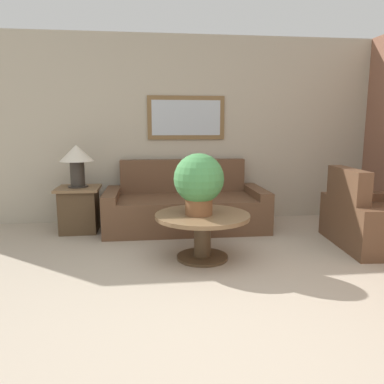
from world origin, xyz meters
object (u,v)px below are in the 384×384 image
object	(u,v)px
potted_plant_on_table	(199,181)
armchair	(377,222)
couch_main	(185,207)
side_table	(79,209)
coffee_table	(202,226)
table_lamp	(77,158)

from	to	relation	value
potted_plant_on_table	armchair	bearing A→B (deg)	5.73
couch_main	potted_plant_on_table	size ratio (longest dim) A/B	3.41
side_table	potted_plant_on_table	xyz separation A→B (m)	(1.40, -1.22, 0.52)
armchair	side_table	bearing A→B (deg)	78.16
coffee_table	potted_plant_on_table	distance (m)	0.47
couch_main	coffee_table	bearing A→B (deg)	-87.38
armchair	table_lamp	world-z (taller)	table_lamp
armchair	coffee_table	xyz separation A→B (m)	(-2.04, -0.19, 0.07)
armchair	table_lamp	xyz separation A→B (m)	(-3.47, 1.02, 0.68)
armchair	coffee_table	distance (m)	2.05
couch_main	potted_plant_on_table	bearing A→B (deg)	-89.32
coffee_table	couch_main	bearing A→B (deg)	92.62
armchair	side_table	size ratio (longest dim) A/B	2.07
couch_main	armchair	bearing A→B (deg)	-26.20
couch_main	coffee_table	xyz separation A→B (m)	(0.06, -1.22, 0.06)
coffee_table	table_lamp	world-z (taller)	table_lamp
coffee_table	table_lamp	size ratio (longest dim) A/B	1.79
potted_plant_on_table	couch_main	bearing A→B (deg)	90.68
couch_main	potted_plant_on_table	xyz separation A→B (m)	(0.01, -1.24, 0.53)
armchair	potted_plant_on_table	size ratio (longest dim) A/B	1.95
coffee_table	side_table	world-z (taller)	side_table
table_lamp	armchair	bearing A→B (deg)	-16.29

